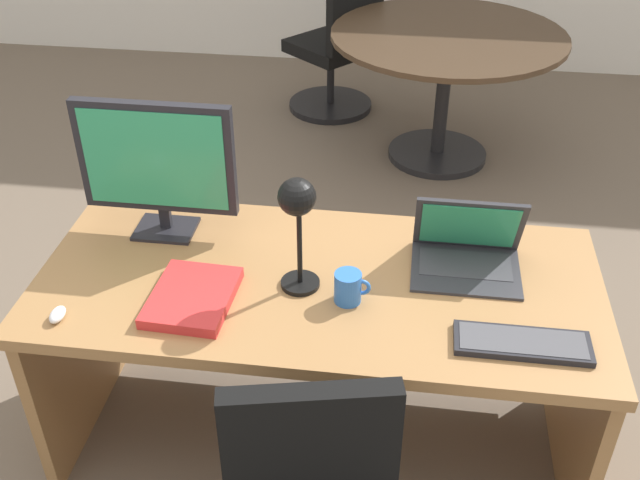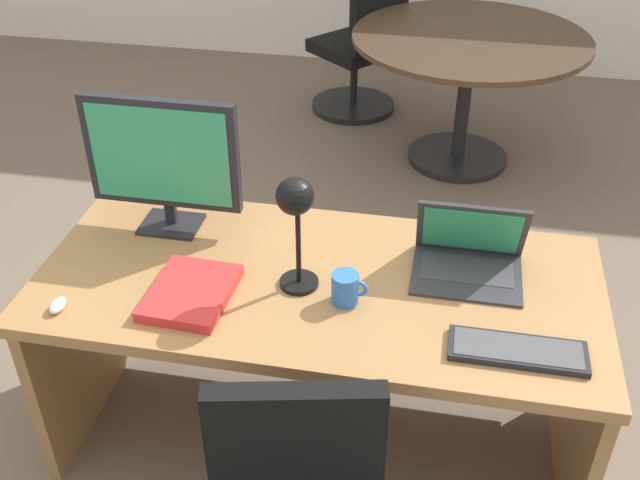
# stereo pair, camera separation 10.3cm
# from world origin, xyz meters

# --- Properties ---
(ground) EXTENTS (12.00, 12.00, 0.00)m
(ground) POSITION_xyz_m (0.00, 1.50, 0.00)
(ground) COLOR #6B5B4C
(desk) EXTENTS (1.76, 0.80, 0.74)m
(desk) POSITION_xyz_m (0.00, 0.05, 0.54)
(desk) COLOR #9E7042
(desk) RESTS_ON ground
(monitor) EXTENTS (0.51, 0.16, 0.47)m
(monitor) POSITION_xyz_m (-0.55, 0.20, 1.00)
(monitor) COLOR black
(monitor) RESTS_ON desk
(laptop) EXTENTS (0.34, 0.27, 0.24)m
(laptop) POSITION_xyz_m (0.45, 0.15, 0.81)
(laptop) COLOR #2D2D33
(laptop) RESTS_ON desk
(keyboard) EXTENTS (0.38, 0.13, 0.02)m
(keyboard) POSITION_xyz_m (0.60, -0.23, 0.75)
(keyboard) COLOR black
(keyboard) RESTS_ON desk
(mouse) EXTENTS (0.04, 0.07, 0.03)m
(mouse) POSITION_xyz_m (-0.72, -0.29, 0.75)
(mouse) COLOR silver
(mouse) RESTS_ON desk
(desk_lamp) EXTENTS (0.12, 0.14, 0.39)m
(desk_lamp) POSITION_xyz_m (-0.05, -0.06, 1.02)
(desk_lamp) COLOR black
(desk_lamp) RESTS_ON desk
(book) EXTENTS (0.25, 0.31, 0.03)m
(book) POSITION_xyz_m (-0.36, -0.16, 0.75)
(book) COLOR red
(book) RESTS_ON desk
(coffee_mug) EXTENTS (0.11, 0.08, 0.10)m
(coffee_mug) POSITION_xyz_m (0.10, -0.09, 0.79)
(coffee_mug) COLOR blue
(coffee_mug) RESTS_ON desk
(meeting_table) EXTENTS (1.30, 1.30, 0.77)m
(meeting_table) POSITION_xyz_m (0.42, 2.25, 0.58)
(meeting_table) COLOR black
(meeting_table) RESTS_ON ground
(meeting_chair_near) EXTENTS (0.65, 0.65, 0.93)m
(meeting_chair_near) POSITION_xyz_m (-0.26, 2.82, 0.38)
(meeting_chair_near) COLOR black
(meeting_chair_near) RESTS_ON ground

